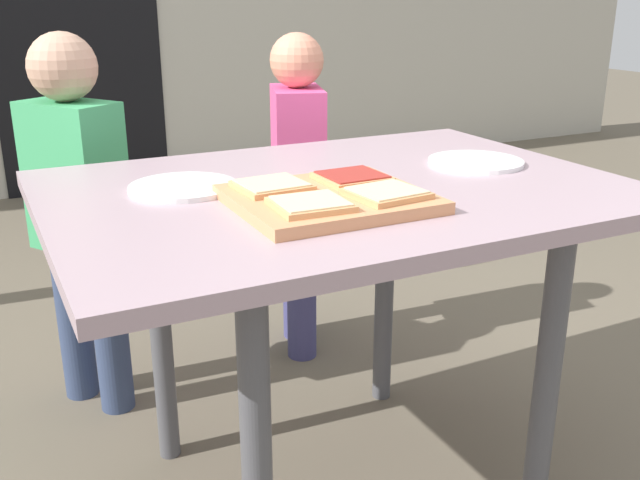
{
  "coord_description": "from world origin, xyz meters",
  "views": [
    {
      "loc": [
        -0.64,
        -1.21,
        1.09
      ],
      "look_at": [
        -0.04,
        0.0,
        0.62
      ],
      "focal_mm": 40.31,
      "sensor_mm": 36.0,
      "label": 1
    }
  ],
  "objects_px": {
    "pizza_slice_near_left": "(310,204)",
    "plate_white_right": "(476,162)",
    "cutting_board": "(328,199)",
    "pizza_slice_far_left": "(272,185)",
    "pizza_slice_near_right": "(384,193)",
    "pizza_slice_far_right": "(351,177)",
    "child_right": "(298,179)",
    "plate_white_left": "(183,187)",
    "child_left": "(78,205)",
    "dining_table": "(338,227)"
  },
  "relations": [
    {
      "from": "plate_white_left",
      "to": "child_left",
      "type": "distance_m",
      "value": 0.57
    },
    {
      "from": "plate_white_right",
      "to": "pizza_slice_near_left",
      "type": "bearing_deg",
      "value": -157.61
    },
    {
      "from": "pizza_slice_near_left",
      "to": "child_right",
      "type": "height_order",
      "value": "child_right"
    },
    {
      "from": "child_right",
      "to": "child_left",
      "type": "bearing_deg",
      "value": -175.44
    },
    {
      "from": "pizza_slice_near_left",
      "to": "plate_white_right",
      "type": "distance_m",
      "value": 0.55
    },
    {
      "from": "plate_white_left",
      "to": "child_left",
      "type": "relative_size",
      "value": 0.21
    },
    {
      "from": "cutting_board",
      "to": "pizza_slice_far_left",
      "type": "distance_m",
      "value": 0.11
    },
    {
      "from": "pizza_slice_near_left",
      "to": "plate_white_right",
      "type": "xyz_separation_m",
      "value": [
        0.5,
        0.21,
        -0.02
      ]
    },
    {
      "from": "pizza_slice_near_left",
      "to": "child_right",
      "type": "distance_m",
      "value": 0.97
    },
    {
      "from": "pizza_slice_near_left",
      "to": "pizza_slice_near_right",
      "type": "xyz_separation_m",
      "value": [
        0.14,
        0.0,
        0.0
      ]
    },
    {
      "from": "pizza_slice_far_left",
      "to": "plate_white_right",
      "type": "xyz_separation_m",
      "value": [
        0.52,
        0.07,
        -0.02
      ]
    },
    {
      "from": "cutting_board",
      "to": "pizza_slice_far_left",
      "type": "bearing_deg",
      "value": 137.87
    },
    {
      "from": "pizza_slice_far_right",
      "to": "pizza_slice_near_right",
      "type": "distance_m",
      "value": 0.13
    },
    {
      "from": "plate_white_left",
      "to": "cutting_board",
      "type": "bearing_deg",
      "value": -47.37
    },
    {
      "from": "pizza_slice_far_right",
      "to": "pizza_slice_near_left",
      "type": "distance_m",
      "value": 0.2
    },
    {
      "from": "pizza_slice_near_right",
      "to": "plate_white_right",
      "type": "bearing_deg",
      "value": 29.66
    },
    {
      "from": "dining_table",
      "to": "cutting_board",
      "type": "relative_size",
      "value": 3.36
    },
    {
      "from": "pizza_slice_far_right",
      "to": "plate_white_left",
      "type": "height_order",
      "value": "pizza_slice_far_right"
    },
    {
      "from": "pizza_slice_far_left",
      "to": "plate_white_right",
      "type": "height_order",
      "value": "pizza_slice_far_left"
    },
    {
      "from": "child_left",
      "to": "plate_white_right",
      "type": "bearing_deg",
      "value": -38.53
    },
    {
      "from": "dining_table",
      "to": "pizza_slice_near_right",
      "type": "xyz_separation_m",
      "value": [
        -0.0,
        -0.18,
        0.12
      ]
    },
    {
      "from": "plate_white_left",
      "to": "child_left",
      "type": "xyz_separation_m",
      "value": [
        -0.13,
        0.53,
        -0.16
      ]
    },
    {
      "from": "pizza_slice_near_left",
      "to": "plate_white_left",
      "type": "xyz_separation_m",
      "value": [
        -0.13,
        0.29,
        -0.02
      ]
    },
    {
      "from": "plate_white_left",
      "to": "pizza_slice_far_left",
      "type": "bearing_deg",
      "value": -50.26
    },
    {
      "from": "cutting_board",
      "to": "child_left",
      "type": "bearing_deg",
      "value": 113.81
    },
    {
      "from": "plate_white_right",
      "to": "dining_table",
      "type": "bearing_deg",
      "value": -175.97
    },
    {
      "from": "pizza_slice_near_right",
      "to": "child_left",
      "type": "distance_m",
      "value": 0.93
    },
    {
      "from": "pizza_slice_far_left",
      "to": "plate_white_right",
      "type": "distance_m",
      "value": 0.52
    },
    {
      "from": "cutting_board",
      "to": "pizza_slice_near_right",
      "type": "height_order",
      "value": "pizza_slice_near_right"
    },
    {
      "from": "pizza_slice_far_right",
      "to": "child_right",
      "type": "height_order",
      "value": "child_right"
    },
    {
      "from": "pizza_slice_far_left",
      "to": "child_left",
      "type": "xyz_separation_m",
      "value": [
        -0.25,
        0.68,
        -0.18
      ]
    },
    {
      "from": "plate_white_right",
      "to": "pizza_slice_far_right",
      "type": "bearing_deg",
      "value": -167.36
    },
    {
      "from": "pizza_slice_far_right",
      "to": "plate_white_left",
      "type": "bearing_deg",
      "value": 150.58
    },
    {
      "from": "pizza_slice_far_right",
      "to": "plate_white_right",
      "type": "bearing_deg",
      "value": 12.64
    },
    {
      "from": "plate_white_left",
      "to": "plate_white_right",
      "type": "height_order",
      "value": "same"
    },
    {
      "from": "pizza_slice_near_left",
      "to": "plate_white_left",
      "type": "bearing_deg",
      "value": 115.1
    },
    {
      "from": "cutting_board",
      "to": "child_right",
      "type": "xyz_separation_m",
      "value": [
        0.31,
        0.8,
        -0.18
      ]
    },
    {
      "from": "pizza_slice_far_right",
      "to": "child_left",
      "type": "bearing_deg",
      "value": 120.76
    },
    {
      "from": "plate_white_left",
      "to": "plate_white_right",
      "type": "bearing_deg",
      "value": -7.05
    },
    {
      "from": "plate_white_right",
      "to": "pizza_slice_near_right",
      "type": "bearing_deg",
      "value": -150.34
    },
    {
      "from": "pizza_slice_near_left",
      "to": "pizza_slice_near_right",
      "type": "distance_m",
      "value": 0.14
    },
    {
      "from": "cutting_board",
      "to": "pizza_slice_near_right",
      "type": "xyz_separation_m",
      "value": [
        0.08,
        -0.06,
        0.02
      ]
    },
    {
      "from": "pizza_slice_near_left",
      "to": "plate_white_right",
      "type": "bearing_deg",
      "value": 22.39
    },
    {
      "from": "pizza_slice_near_right",
      "to": "pizza_slice_far_left",
      "type": "height_order",
      "value": "same"
    },
    {
      "from": "pizza_slice_near_left",
      "to": "pizza_slice_far_right",
      "type": "bearing_deg",
      "value": 40.88
    },
    {
      "from": "pizza_slice_far_left",
      "to": "child_right",
      "type": "bearing_deg",
      "value": 62.11
    },
    {
      "from": "dining_table",
      "to": "pizza_slice_far_right",
      "type": "bearing_deg",
      "value": -91.32
    },
    {
      "from": "pizza_slice_far_left",
      "to": "pizza_slice_near_right",
      "type": "bearing_deg",
      "value": -41.1
    },
    {
      "from": "pizza_slice_near_left",
      "to": "plate_white_right",
      "type": "relative_size",
      "value": 0.61
    },
    {
      "from": "plate_white_right",
      "to": "child_right",
      "type": "xyz_separation_m",
      "value": [
        -0.13,
        0.66,
        -0.18
      ]
    }
  ]
}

